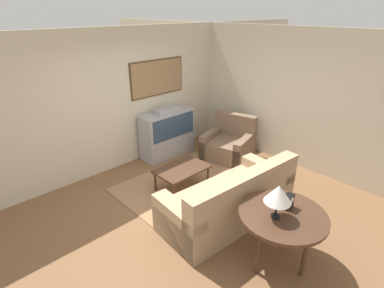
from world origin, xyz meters
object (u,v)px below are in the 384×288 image
coffee_table (182,170)px  couch (230,201)px  tv (168,133)px  mantel_clock (288,201)px  table_lamp (278,194)px  armchair (229,144)px  console_table (283,218)px

coffee_table → couch: bearing=-92.9°
tv → mantel_clock: tv is taller
mantel_clock → coffee_table: bearing=87.3°
couch → mantel_clock: couch is taller
table_lamp → coffee_table: bearing=79.9°
armchair → table_lamp: size_ratio=2.62×
armchair → mantel_clock: size_ratio=6.23×
tv → couch: (-0.77, -2.40, -0.18)m
tv → coffee_table: (-0.71, -1.25, -0.13)m
console_table → tv: bearing=74.2°
armchair → coffee_table: bearing=-95.9°
couch → mantel_clock: bearing=92.2°
couch → armchair: couch is taller
tv → table_lamp: bearing=-107.9°
coffee_table → console_table: console_table is taller
tv → armchair: size_ratio=1.07×
console_table → table_lamp: size_ratio=2.47×
coffee_table → console_table: bearing=-96.6°
mantel_clock → couch: bearing=87.6°
mantel_clock → tv: bearing=76.4°
tv → couch: tv is taller
tv → table_lamp: (-1.07, -3.33, 0.54)m
coffee_table → tv: bearing=60.5°
coffee_table → mantel_clock: (-0.10, -2.07, 0.45)m
coffee_table → table_lamp: bearing=-100.1°
tv → couch: size_ratio=0.56×
tv → coffee_table: bearing=-119.5°
coffee_table → mantel_clock: size_ratio=5.05×
couch → armchair: bearing=-135.1°
console_table → mantel_clock: (0.15, 0.04, 0.16)m
armchair → table_lamp: 3.13m
tv → table_lamp: size_ratio=2.80×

